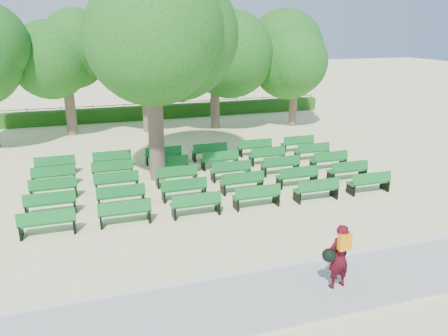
% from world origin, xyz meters
% --- Properties ---
extents(ground, '(120.00, 120.00, 0.00)m').
position_xyz_m(ground, '(0.00, 0.00, 0.00)').
color(ground, beige).
extents(paving, '(30.00, 2.20, 0.06)m').
position_xyz_m(paving, '(0.00, -7.40, 0.03)').
color(paving, '#A6A5A1').
rests_on(paving, ground).
extents(curb, '(30.00, 0.12, 0.10)m').
position_xyz_m(curb, '(0.00, -6.25, 0.05)').
color(curb, silver).
rests_on(curb, ground).
extents(hedge, '(26.00, 0.70, 0.90)m').
position_xyz_m(hedge, '(0.00, 14.00, 0.45)').
color(hedge, '#215616').
rests_on(hedge, ground).
extents(fence, '(26.00, 0.10, 1.02)m').
position_xyz_m(fence, '(0.00, 14.40, 0.00)').
color(fence, black).
rests_on(fence, ground).
extents(tree_line, '(21.80, 6.80, 7.04)m').
position_xyz_m(tree_line, '(0.00, 10.00, 0.00)').
color(tree_line, '#20641B').
rests_on(tree_line, ground).
extents(bench_array, '(1.65, 0.52, 1.04)m').
position_xyz_m(bench_array, '(0.76, 0.70, 0.09)').
color(bench_array, '#137129').
rests_on(bench_array, ground).
extents(tree_among, '(5.66, 5.66, 7.71)m').
position_xyz_m(tree_among, '(-0.91, 1.67, 5.14)').
color(tree_among, brown).
rests_on(tree_among, ground).
extents(person, '(0.78, 0.49, 1.61)m').
position_xyz_m(person, '(1.81, -7.52, 0.89)').
color(person, '#420912').
rests_on(person, ground).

